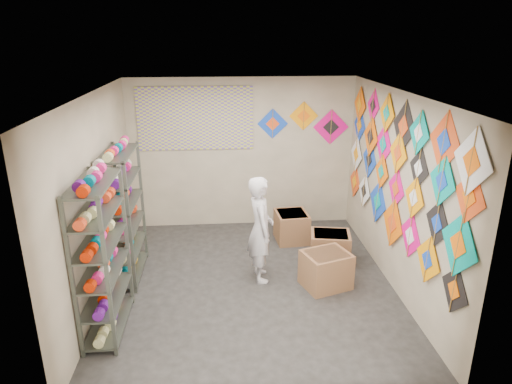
{
  "coord_description": "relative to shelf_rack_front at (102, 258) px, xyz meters",
  "views": [
    {
      "loc": [
        -0.38,
        -5.7,
        3.41
      ],
      "look_at": [
        0.1,
        0.3,
        1.3
      ],
      "focal_mm": 32.0,
      "sensor_mm": 36.0,
      "label": 1
    }
  ],
  "objects": [
    {
      "name": "carton_b",
      "position": [
        3.06,
        1.44,
        -0.7
      ],
      "size": [
        0.68,
        0.59,
        0.49
      ],
      "primitive_type": "cube",
      "rotation": [
        0.0,
        0.0,
        -0.18
      ],
      "color": "brown",
      "rests_on": "ground"
    },
    {
      "name": "ground",
      "position": [
        1.78,
        0.85,
        -0.95
      ],
      "size": [
        4.5,
        4.5,
        0.0
      ],
      "primitive_type": "plane",
      "color": "black"
    },
    {
      "name": "shelf_rack_front",
      "position": [
        0.0,
        0.0,
        0.0
      ],
      "size": [
        0.4,
        1.1,
        1.9
      ],
      "primitive_type": "cube",
      "color": "#4C5147",
      "rests_on": "ground"
    },
    {
      "name": "shelf_rack_back",
      "position": [
        0.0,
        1.3,
        0.0
      ],
      "size": [
        0.4,
        1.1,
        1.9
      ],
      "primitive_type": "cube",
      "color": "#4C5147",
      "rests_on": "ground"
    },
    {
      "name": "back_wall_kites",
      "position": [
        2.92,
        3.09,
        0.94
      ],
      "size": [
        1.64,
        0.02,
        0.79
      ],
      "color": "blue",
      "rests_on": "room_walls"
    },
    {
      "name": "carton_a",
      "position": [
        2.84,
        0.74,
        -0.69
      ],
      "size": [
        0.75,
        0.69,
        0.51
      ],
      "primitive_type": "cube",
      "rotation": [
        0.0,
        0.0,
        0.33
      ],
      "color": "brown",
      "rests_on": "ground"
    },
    {
      "name": "room_walls",
      "position": [
        1.78,
        0.85,
        0.69
      ],
      "size": [
        4.5,
        4.5,
        4.5
      ],
      "color": "#BAA98E",
      "rests_on": "ground"
    },
    {
      "name": "string_spools",
      "position": [
        -0.0,
        0.65,
        0.1
      ],
      "size": [
        0.12,
        2.36,
        0.12
      ],
      "color": "#F81F7E",
      "rests_on": "ground"
    },
    {
      "name": "poster",
      "position": [
        0.98,
        3.08,
        1.05
      ],
      "size": [
        2.0,
        0.01,
        1.1
      ],
      "primitive_type": "cube",
      "color": "#674DA6",
      "rests_on": "room_walls"
    },
    {
      "name": "carton_c",
      "position": [
        2.59,
        2.28,
        -0.7
      ],
      "size": [
        0.57,
        0.62,
        0.51
      ],
      "primitive_type": "cube",
      "rotation": [
        0.0,
        0.0,
        0.08
      ],
      "color": "brown",
      "rests_on": "ground"
    },
    {
      "name": "kite_wall_display",
      "position": [
        3.76,
        0.83,
        0.7
      ],
      "size": [
        0.06,
        4.24,
        2.1
      ],
      "color": "black",
      "rests_on": "room_walls"
    },
    {
      "name": "shopkeeper",
      "position": [
        1.93,
        1.05,
        -0.17
      ],
      "size": [
        0.64,
        0.48,
        1.55
      ],
      "primitive_type": "imported",
      "rotation": [
        0.0,
        0.0,
        1.67
      ],
      "color": "beige",
      "rests_on": "ground"
    }
  ]
}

